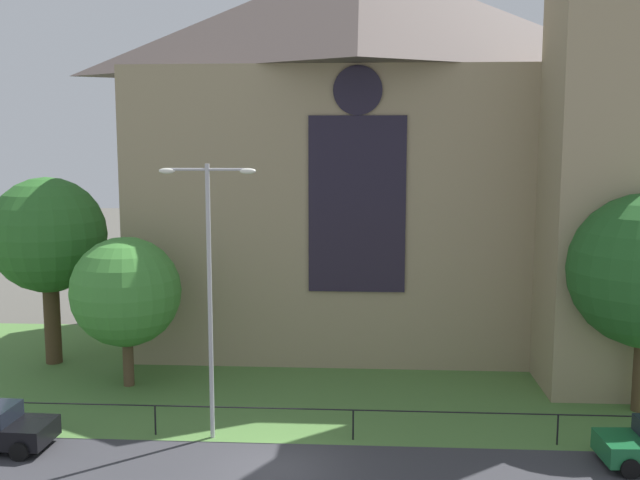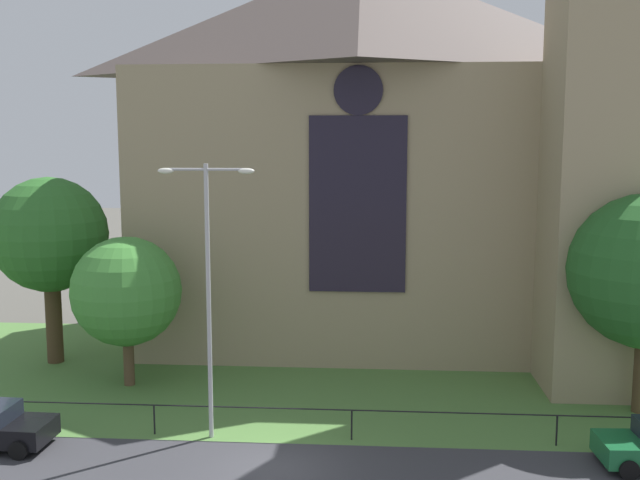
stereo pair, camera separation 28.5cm
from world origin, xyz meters
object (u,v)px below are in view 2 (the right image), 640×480
(tree_left_far, at_px, (50,236))
(tree_left_near, at_px, (126,292))
(streetlamp_near, at_px, (208,270))
(church_building, at_px, (375,147))

(tree_left_far, bearing_deg, tree_left_near, -33.11)
(tree_left_far, xyz_separation_m, streetlamp_near, (9.45, -8.39, -0.04))
(tree_left_near, bearing_deg, streetlamp_near, -48.11)
(church_building, height_order, tree_left_far, church_building)
(tree_left_near, xyz_separation_m, streetlamp_near, (4.80, -5.36, 1.94))
(church_building, xyz_separation_m, tree_left_near, (-10.63, -8.32, -6.12))
(church_building, distance_m, streetlamp_near, 15.44)
(church_building, relative_size, streetlamp_near, 2.65)
(church_building, distance_m, tree_left_far, 16.68)
(tree_left_far, bearing_deg, streetlamp_near, -41.59)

